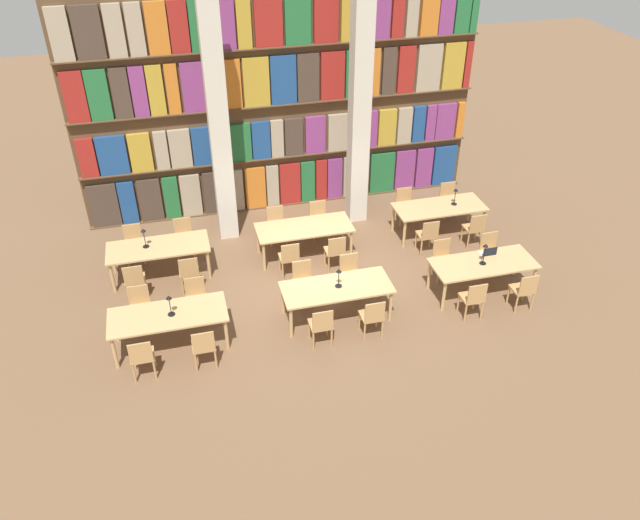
{
  "coord_description": "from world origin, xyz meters",
  "views": [
    {
      "loc": [
        -2.75,
        -10.75,
        8.16
      ],
      "look_at": [
        0.0,
        -0.12,
        0.68
      ],
      "focal_mm": 35.0,
      "sensor_mm": 36.0,
      "label": 1
    }
  ],
  "objects_px": {
    "chair_11": "(490,251)",
    "chair_19": "(319,218)",
    "laptop": "(488,253)",
    "reading_table_4": "(304,230)",
    "reading_table_1": "(337,290)",
    "chair_5": "(303,280)",
    "chair_4": "(321,325)",
    "chair_10": "(524,290)",
    "chair_23": "(448,199)",
    "desk_lamp_4": "(455,194)",
    "chair_21": "(405,204)",
    "reading_table_3": "(158,249)",
    "chair_17": "(276,224)",
    "chair_8": "(473,298)",
    "chair_9": "(443,258)",
    "chair_16": "(289,257)",
    "chair_20": "(428,235)",
    "chair_7": "(350,273)",
    "desk_lamp_2": "(485,250)",
    "pillar_center": "(360,105)",
    "chair_2": "(204,346)",
    "reading_table_2": "(483,266)",
    "chair_14": "(189,272)",
    "chair_6": "(372,316)",
    "chair_0": "(142,356)",
    "reading_table_5": "(439,209)",
    "reading_table_0": "(168,317)",
    "chair_18": "(335,251)",
    "chair_3": "(196,297)",
    "chair_15": "(184,236)",
    "chair_22": "(475,228)",
    "chair_1": "(140,306)",
    "pillar_left": "(218,118)",
    "chair_12": "(135,280)",
    "desk_lamp_1": "(339,275)",
    "chair_13": "(134,242)",
    "desk_lamp_3": "(144,235)"
  },
  "relations": [
    {
      "from": "chair_11",
      "to": "chair_19",
      "type": "height_order",
      "value": "same"
    },
    {
      "from": "laptop",
      "to": "reading_table_4",
      "type": "bearing_deg",
      "value": -30.52
    },
    {
      "from": "reading_table_1",
      "to": "chair_5",
      "type": "height_order",
      "value": "chair_5"
    },
    {
      "from": "chair_4",
      "to": "chair_10",
      "type": "height_order",
      "value": "same"
    },
    {
      "from": "chair_23",
      "to": "desk_lamp_4",
      "type": "height_order",
      "value": "desk_lamp_4"
    },
    {
      "from": "laptop",
      "to": "chair_19",
      "type": "distance_m",
      "value": 4.14
    },
    {
      "from": "chair_5",
      "to": "chair_21",
      "type": "xyz_separation_m",
      "value": [
        3.22,
        2.51,
        0.0
      ]
    },
    {
      "from": "chair_11",
      "to": "reading_table_3",
      "type": "xyz_separation_m",
      "value": [
        -7.17,
        1.61,
        0.19
      ]
    },
    {
      "from": "chair_5",
      "to": "chair_17",
      "type": "height_order",
      "value": "same"
    },
    {
      "from": "chair_8",
      "to": "chair_9",
      "type": "bearing_deg",
      "value": 90.0
    },
    {
      "from": "chair_16",
      "to": "chair_20",
      "type": "distance_m",
      "value": 3.32
    },
    {
      "from": "chair_7",
      "to": "desk_lamp_2",
      "type": "bearing_deg",
      "value": 164.59
    },
    {
      "from": "pillar_center",
      "to": "reading_table_3",
      "type": "distance_m",
      "value": 5.65
    },
    {
      "from": "reading_table_3",
      "to": "chair_23",
      "type": "height_order",
      "value": "chair_23"
    },
    {
      "from": "chair_2",
      "to": "reading_table_3",
      "type": "bearing_deg",
      "value": 101.54
    },
    {
      "from": "chair_10",
      "to": "chair_17",
      "type": "relative_size",
      "value": 1.0
    },
    {
      "from": "reading_table_2",
      "to": "reading_table_3",
      "type": "height_order",
      "value": "same"
    },
    {
      "from": "chair_14",
      "to": "chair_21",
      "type": "bearing_deg",
      "value": 16.29
    },
    {
      "from": "chair_6",
      "to": "chair_14",
      "type": "relative_size",
      "value": 1.0
    },
    {
      "from": "chair_19",
      "to": "chair_16",
      "type": "bearing_deg",
      "value": 54.87
    },
    {
      "from": "chair_23",
      "to": "chair_6",
      "type": "bearing_deg",
      "value": 49.76
    },
    {
      "from": "chair_21",
      "to": "chair_0",
      "type": "bearing_deg",
      "value": 31.72
    },
    {
      "from": "reading_table_5",
      "to": "chair_23",
      "type": "bearing_deg",
      "value": 51.24
    },
    {
      "from": "reading_table_0",
      "to": "chair_7",
      "type": "distance_m",
      "value": 3.9
    },
    {
      "from": "chair_18",
      "to": "pillar_center",
      "type": "bearing_deg",
      "value": 61.55
    },
    {
      "from": "chair_6",
      "to": "chair_21",
      "type": "xyz_separation_m",
      "value": [
        2.2,
        4.0,
        0.0
      ]
    },
    {
      "from": "chair_3",
      "to": "chair_14",
      "type": "height_order",
      "value": "same"
    },
    {
      "from": "chair_19",
      "to": "chair_6",
      "type": "bearing_deg",
      "value": 91.04
    },
    {
      "from": "chair_2",
      "to": "chair_23",
      "type": "relative_size",
      "value": 1.0
    },
    {
      "from": "chair_15",
      "to": "chair_23",
      "type": "height_order",
      "value": "same"
    },
    {
      "from": "chair_2",
      "to": "reading_table_3",
      "type": "distance_m",
      "value": 3.25
    },
    {
      "from": "chair_2",
      "to": "chair_22",
      "type": "relative_size",
      "value": 1.0
    },
    {
      "from": "chair_1",
      "to": "laptop",
      "type": "xyz_separation_m",
      "value": [
        7.27,
        -0.4,
        0.31
      ]
    },
    {
      "from": "chair_6",
      "to": "reading_table_1",
      "type": "bearing_deg",
      "value": 124.32
    },
    {
      "from": "reading_table_0",
      "to": "reading_table_2",
      "type": "relative_size",
      "value": 1.0
    },
    {
      "from": "chair_0",
      "to": "chair_20",
      "type": "relative_size",
      "value": 1.0
    },
    {
      "from": "pillar_left",
      "to": "chair_12",
      "type": "distance_m",
      "value": 3.97
    },
    {
      "from": "chair_9",
      "to": "reading_table_4",
      "type": "xyz_separation_m",
      "value": [
        -2.75,
        1.61,
        0.19
      ]
    },
    {
      "from": "chair_0",
      "to": "reading_table_0",
      "type": "bearing_deg",
      "value": 54.98
    },
    {
      "from": "laptop",
      "to": "chair_2",
      "type": "bearing_deg",
      "value": 10.0
    },
    {
      "from": "reading_table_0",
      "to": "desk_lamp_1",
      "type": "relative_size",
      "value": 5.27
    },
    {
      "from": "pillar_center",
      "to": "chair_9",
      "type": "height_order",
      "value": "pillar_center"
    },
    {
      "from": "chair_11",
      "to": "chair_23",
      "type": "xyz_separation_m",
      "value": [
        0.11,
        2.47,
        0.0
      ]
    },
    {
      "from": "chair_13",
      "to": "reading_table_5",
      "type": "bearing_deg",
      "value": 174.99
    },
    {
      "from": "desk_lamp_4",
      "to": "chair_7",
      "type": "bearing_deg",
      "value": -150.87
    },
    {
      "from": "desk_lamp_3",
      "to": "chair_5",
      "type": "bearing_deg",
      "value": -28.56
    },
    {
      "from": "chair_0",
      "to": "reading_table_4",
      "type": "height_order",
      "value": "chair_0"
    },
    {
      "from": "chair_2",
      "to": "chair_4",
      "type": "distance_m",
      "value": 2.22
    },
    {
      "from": "chair_5",
      "to": "chair_23",
      "type": "distance_m",
      "value": 5.07
    },
    {
      "from": "chair_9",
      "to": "chair_20",
      "type": "height_order",
      "value": "same"
    }
  ]
}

